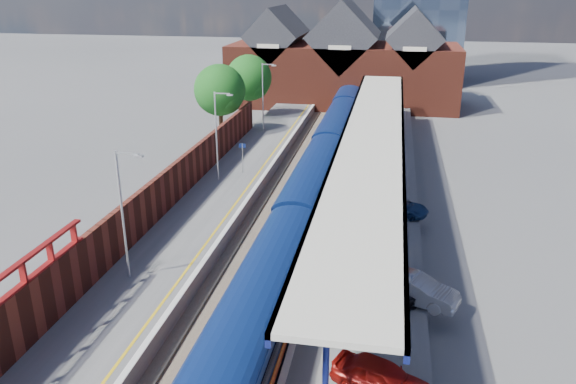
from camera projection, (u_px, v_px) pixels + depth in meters
The scene contains 22 objects.
ground at pixel (313, 166), 51.30m from camera, with size 240.00×240.00×0.00m, color #5B5B5E.
ballast_bed at pixel (294, 205), 42.09m from camera, with size 6.00×76.00×0.06m, color #473D33.
rails at pixel (294, 204), 42.06m from camera, with size 4.51×76.00×0.14m.
left_platform at pixel (224, 195), 42.87m from camera, with size 5.00×76.00×1.00m, color #565659.
right_platform at pixel (375, 205), 40.90m from camera, with size 6.00×76.00×1.00m, color #565659.
coping_left at pixel (253, 190), 42.28m from camera, with size 0.30×76.00×0.05m, color silver.
coping_right at pixel (336, 196), 41.20m from camera, with size 0.30×76.00×0.05m, color silver.
yellow_line at pixel (246, 190), 42.39m from camera, with size 0.14×76.00×0.01m, color yellow.
train at pixel (327, 150), 48.37m from camera, with size 2.94×65.92×3.45m.
canopy at pixel (373, 135), 41.11m from camera, with size 4.50×52.00×4.48m.
lamp_post_b at pixel (124, 208), 28.56m from camera, with size 1.48×0.18×7.00m.
lamp_post_c at pixel (218, 131), 43.28m from camera, with size 1.48×0.18×7.00m.
lamp_post_d at pixel (264, 93), 58.00m from camera, with size 1.48×0.18×7.00m.
platform_sign at pixel (243, 153), 45.70m from camera, with size 0.55×0.08×2.50m.
brick_wall at pixel (156, 199), 36.69m from camera, with size 0.35×50.00×3.86m.
station_building at pixel (343, 64), 75.15m from camera, with size 30.00×12.12×13.78m.
tree_near at pixel (221, 92), 56.63m from camera, with size 5.20×5.20×8.10m.
tree_far at pixel (250, 79), 63.82m from camera, with size 5.20×5.20×8.10m.
parked_car_red at pixel (382, 377), 21.34m from camera, with size 1.57×3.90×1.33m, color maroon.
parked_car_silver at pixel (415, 289), 27.41m from camera, with size 1.48×4.23×1.39m, color #A6A6AB.
parked_car_dark at pixel (384, 295), 27.11m from camera, with size 1.58×3.88×1.13m, color black.
parked_car_blue at pixel (400, 206), 37.93m from camera, with size 1.78×3.87×1.08m, color navy.
Camera 1 is at (6.70, -18.47, 15.79)m, focal length 35.00 mm.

